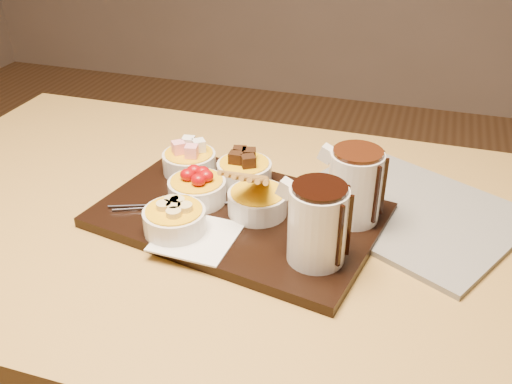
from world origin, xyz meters
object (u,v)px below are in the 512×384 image
(bowl_strawberries, at_px, (197,191))
(newspaper, at_px, (404,209))
(serving_board, at_px, (239,215))
(dining_table, at_px, (199,255))
(pitcher_dark_chocolate, at_px, (317,225))
(pitcher_milk_chocolate, at_px, (355,187))

(bowl_strawberries, relative_size, newspaper, 0.27)
(serving_board, height_order, bowl_strawberries, bowl_strawberries)
(dining_table, bearing_deg, pitcher_dark_chocolate, -22.30)
(serving_board, distance_m, pitcher_milk_chocolate, 0.20)
(pitcher_milk_chocolate, height_order, newspaper, pitcher_milk_chocolate)
(bowl_strawberries, height_order, pitcher_milk_chocolate, pitcher_milk_chocolate)
(bowl_strawberries, distance_m, pitcher_dark_chocolate, 0.25)
(dining_table, bearing_deg, serving_board, -4.54)
(dining_table, relative_size, serving_board, 2.61)
(serving_board, relative_size, newspaper, 1.26)
(dining_table, bearing_deg, newspaper, 16.82)
(serving_board, height_order, newspaper, serving_board)
(bowl_strawberries, height_order, newspaper, bowl_strawberries)
(newspaper, bearing_deg, bowl_strawberries, -135.90)
(serving_board, xyz_separation_m, pitcher_milk_chocolate, (0.18, 0.04, 0.07))
(serving_board, bearing_deg, bowl_strawberries, -176.42)
(newspaper, bearing_deg, pitcher_milk_chocolate, -109.53)
(bowl_strawberries, bearing_deg, newspaper, 16.46)
(pitcher_dark_chocolate, distance_m, pitcher_milk_chocolate, 0.13)
(dining_table, xyz_separation_m, pitcher_milk_chocolate, (0.27, 0.03, 0.18))
(pitcher_dark_chocolate, xyz_separation_m, newspaper, (0.11, 0.20, -0.07))
(dining_table, distance_m, bowl_strawberries, 0.14)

